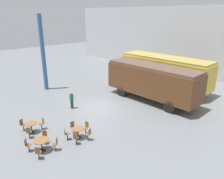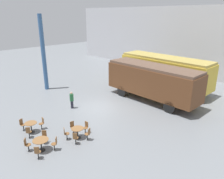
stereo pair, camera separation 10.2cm
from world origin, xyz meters
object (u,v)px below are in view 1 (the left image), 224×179
passenger_coach_wooden (152,80)px  cafe_table_near (31,125)px  cafe_table_far (78,131)px  visitor_person (72,100)px  passenger_coach_vintage (164,70)px  cafe_table_mid (41,142)px  cafe_chair_0 (42,123)px

passenger_coach_wooden → cafe_table_near: size_ratio=10.82×
cafe_table_near → cafe_table_far: bearing=33.7°
cafe_table_far → visitor_person: 5.11m
passenger_coach_vintage → cafe_table_far: (1.89, -13.09, -1.53)m
passenger_coach_wooden → cafe_table_far: (0.65, -9.11, -1.51)m
cafe_table_near → visitor_person: bearing=109.0°
cafe_table_near → cafe_table_mid: (2.54, -0.53, 0.04)m
cafe_table_near → visitor_person: 4.74m
passenger_coach_vintage → cafe_table_near: (-1.00, -15.01, -1.52)m
cafe_table_mid → cafe_chair_0: 2.79m
passenger_coach_wooden → cafe_table_mid: (0.30, -11.57, -1.46)m
passenger_coach_wooden → cafe_table_far: 9.26m
passenger_coach_wooden → cafe_chair_0: bearing=-101.9°
cafe_table_near → cafe_table_mid: bearing=-11.8°
cafe_table_near → visitor_person: size_ratio=0.56×
passenger_coach_wooden → cafe_table_far: size_ratio=11.02×
cafe_table_near → cafe_table_mid: cafe_table_mid is taller
cafe_chair_0 → cafe_table_far: bearing=118.0°
cafe_chair_0 → visitor_person: 4.03m
visitor_person → cafe_chair_0: bearing=-66.2°
cafe_table_near → cafe_chair_0: cafe_chair_0 is taller
cafe_chair_0 → visitor_person: bearing=-150.2°
visitor_person → cafe_table_near: bearing=-71.0°
passenger_coach_wooden → visitor_person: size_ratio=6.00×
cafe_table_far → passenger_coach_wooden: bearing=94.1°
cafe_table_near → cafe_chair_0: size_ratio=0.98×
passenger_coach_wooden → cafe_table_near: passenger_coach_wooden is taller
cafe_table_near → cafe_table_far: size_ratio=1.02×
passenger_coach_vintage → cafe_table_far: passenger_coach_vintage is taller
visitor_person → cafe_table_far: bearing=-29.9°
passenger_coach_vintage → cafe_chair_0: passenger_coach_vintage is taller
cafe_table_far → cafe_chair_0: (-2.81, -1.13, -0.06)m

